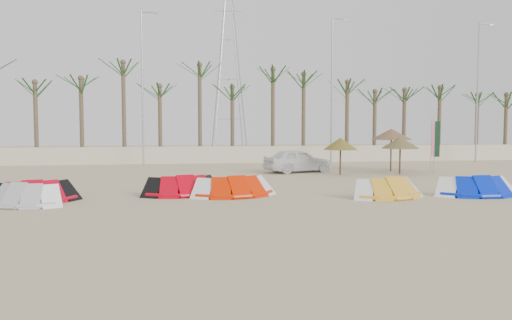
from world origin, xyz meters
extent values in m
plane|color=tan|center=(0.00, 0.00, 0.00)|extent=(120.00, 120.00, 0.00)
cube|color=beige|center=(0.00, 22.00, 0.65)|extent=(60.00, 0.30, 1.30)
cylinder|color=brown|center=(-14.00, 23.50, 3.25)|extent=(0.32, 0.32, 6.50)
ellipsoid|color=#194719|center=(-14.00, 23.50, 6.50)|extent=(4.00, 4.00, 2.40)
cylinder|color=brown|center=(-4.00, 23.50, 3.25)|extent=(0.32, 0.32, 6.50)
ellipsoid|color=#194719|center=(-4.00, 23.50, 6.50)|extent=(4.00, 4.00, 2.40)
cylinder|color=brown|center=(6.00, 23.50, 3.25)|extent=(0.32, 0.32, 6.50)
ellipsoid|color=#194719|center=(6.00, 23.50, 6.50)|extent=(4.00, 4.00, 2.40)
cylinder|color=brown|center=(16.00, 23.50, 3.25)|extent=(0.32, 0.32, 6.50)
ellipsoid|color=#194719|center=(16.00, 23.50, 6.50)|extent=(4.00, 4.00, 2.40)
cylinder|color=brown|center=(24.00, 23.50, 3.25)|extent=(0.32, 0.32, 6.50)
ellipsoid|color=#194719|center=(24.00, 23.50, 6.50)|extent=(4.00, 4.00, 2.40)
cylinder|color=#A5A8AD|center=(-6.00, 20.00, 5.50)|extent=(0.14, 0.14, 11.00)
cylinder|color=#A5A8AD|center=(-5.50, 20.00, 10.90)|extent=(1.00, 0.08, 0.08)
cube|color=#A5A8AD|center=(-5.00, 20.00, 10.85)|extent=(0.35, 0.14, 0.10)
cylinder|color=#A5A8AD|center=(8.00, 20.00, 5.50)|extent=(0.14, 0.14, 11.00)
cylinder|color=#A5A8AD|center=(8.50, 20.00, 10.90)|extent=(1.00, 0.08, 0.08)
cube|color=#A5A8AD|center=(9.00, 20.00, 10.85)|extent=(0.35, 0.14, 0.10)
cylinder|color=#A5A8AD|center=(20.00, 20.00, 5.50)|extent=(0.14, 0.14, 11.00)
cylinder|color=#A5A8AD|center=(20.50, 20.00, 10.90)|extent=(1.00, 0.08, 0.08)
cube|color=#A5A8AD|center=(21.00, 20.00, 10.85)|extent=(0.35, 0.14, 0.10)
cylinder|color=#A7A8AA|center=(-9.08, 2.12, 0.10)|extent=(2.57, 1.12, 0.20)
cube|color=white|center=(-7.88, 2.22, 0.25)|extent=(0.95, 1.24, 0.40)
cylinder|color=#B3021A|center=(-8.95, 2.96, 0.10)|extent=(2.92, 1.19, 0.20)
cube|color=black|center=(-7.59, 3.06, 0.25)|extent=(0.93, 1.24, 0.40)
cylinder|color=#C10011|center=(-3.33, 4.03, 0.10)|extent=(2.96, 0.99, 0.20)
cube|color=black|center=(-4.69, 4.13, 0.25)|extent=(0.87, 1.22, 0.40)
cube|color=black|center=(-1.97, 4.13, 0.25)|extent=(0.87, 1.22, 0.40)
cylinder|color=red|center=(-1.28, 3.46, 0.10)|extent=(3.13, 1.02, 0.20)
cube|color=white|center=(-2.72, 3.56, 0.25)|extent=(0.87, 1.22, 0.40)
cube|color=white|center=(0.15, 3.56, 0.25)|extent=(0.87, 1.22, 0.40)
cylinder|color=gold|center=(4.77, 2.01, 0.10)|extent=(2.78, 0.94, 0.20)
cube|color=white|center=(3.49, 2.11, 0.25)|extent=(0.87, 1.22, 0.40)
cube|color=white|center=(6.04, 2.11, 0.25)|extent=(0.87, 1.22, 0.40)
cylinder|color=#021FCD|center=(8.58, 2.03, 0.10)|extent=(3.18, 0.24, 0.20)
cube|color=white|center=(7.16, 2.13, 0.25)|extent=(0.61, 1.11, 0.40)
cube|color=white|center=(10.01, 2.13, 0.25)|extent=(0.61, 1.11, 0.40)
cylinder|color=#4C331E|center=(5.87, 11.47, 1.04)|extent=(0.10, 0.10, 2.08)
cone|color=olive|center=(5.87, 11.47, 1.83)|extent=(2.01, 2.01, 0.70)
cylinder|color=#4C331E|center=(9.51, 11.31, 1.07)|extent=(0.10, 0.10, 2.14)
cone|color=brown|center=(9.51, 11.31, 1.89)|extent=(2.24, 2.24, 0.70)
cylinder|color=#4C331E|center=(9.86, 13.35, 1.30)|extent=(0.10, 0.10, 2.60)
cone|color=brown|center=(9.86, 13.35, 2.35)|extent=(2.57, 2.57, 0.70)
cylinder|color=#A5A8AD|center=(12.11, 12.46, 1.66)|extent=(0.04, 0.04, 3.32)
cube|color=#F6618C|center=(12.33, 12.46, 2.06)|extent=(0.42, 0.10, 2.16)
cylinder|color=#A5A8AD|center=(11.87, 11.65, 1.67)|extent=(0.04, 0.04, 3.34)
cube|color=black|center=(12.09, 11.65, 2.07)|extent=(0.41, 0.12, 2.17)
imported|color=white|center=(3.78, 13.42, 0.73)|extent=(4.60, 2.84, 1.46)
camera|label=1|loc=(-3.55, -16.59, 2.84)|focal=35.00mm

